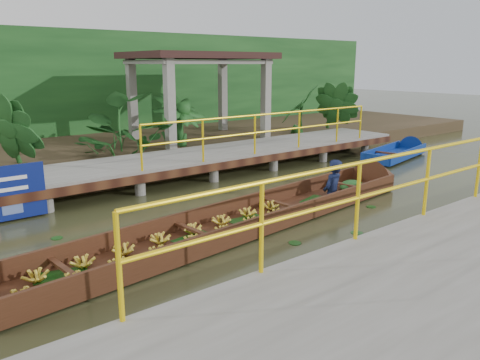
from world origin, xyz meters
TOP-DOWN VIEW (x-y plane):
  - ground at (0.00, 0.00)m, footprint 80.00×80.00m
  - land_strip at (0.00, 7.50)m, footprint 30.00×8.00m
  - far_dock at (0.02, 3.43)m, footprint 16.00×2.06m
  - pavilion at (3.00, 6.30)m, footprint 4.40×3.00m
  - foliage_backdrop at (0.00, 10.00)m, footprint 30.00×0.80m
  - vendor_boat at (-0.40, -0.45)m, footprint 10.59×2.05m
  - moored_blue_boat at (7.78, 1.74)m, footprint 3.45×1.53m
  - tropical_plants at (1.45, 5.30)m, footprint 14.33×1.33m

SIDE VIEW (x-z plane):
  - ground at x=0.00m, z-range 0.00..0.00m
  - moored_blue_boat at x=7.78m, z-range -0.26..0.54m
  - vendor_boat at x=-0.40m, z-range -0.81..1.22m
  - land_strip at x=0.00m, z-range 0.00..0.45m
  - far_dock at x=0.02m, z-range -0.35..1.30m
  - tropical_plants at x=1.45m, z-range 0.45..2.11m
  - foliage_backdrop at x=0.00m, z-range 0.00..4.00m
  - pavilion at x=3.00m, z-range 1.32..4.32m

